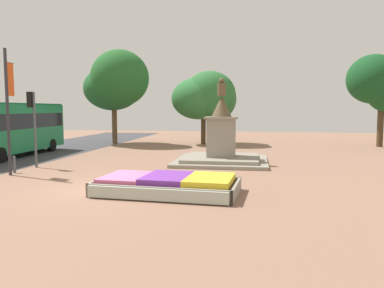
% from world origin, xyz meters
% --- Properties ---
extents(ground_plane, '(74.27, 74.27, 0.00)m').
position_xyz_m(ground_plane, '(0.00, 0.00, 0.00)').
color(ground_plane, '#8C6651').
extents(flower_planter, '(5.28, 3.03, 0.67)m').
position_xyz_m(flower_planter, '(2.61, -0.35, 0.31)').
color(flower_planter, '#38281C').
rests_on(flower_planter, ground_plane).
extents(statue_monument, '(5.15, 5.15, 4.79)m').
position_xyz_m(statue_monument, '(3.87, 7.80, 1.02)').
color(statue_monument, gray).
rests_on(statue_monument, ground_plane).
extents(traffic_light_mid_block, '(0.42, 0.31, 3.94)m').
position_xyz_m(traffic_light_mid_block, '(-5.67, 4.49, 2.74)').
color(traffic_light_mid_block, '#4C5156').
rests_on(traffic_light_mid_block, ground_plane).
extents(banner_pole, '(0.14, 0.68, 5.78)m').
position_xyz_m(banner_pole, '(-5.45, 2.22, 3.07)').
color(banner_pole, '#2D2D33').
rests_on(banner_pole, ground_plane).
extents(city_bus, '(2.89, 10.10, 3.43)m').
position_xyz_m(city_bus, '(-9.67, 8.25, 1.97)').
color(city_bus, '#197A47').
rests_on(city_bus, ground_plane).
extents(kerb_bollard_north, '(0.14, 0.14, 0.83)m').
position_xyz_m(kerb_bollard_north, '(-5.64, 2.78, 0.44)').
color(kerb_bollard_north, '#4C5156').
rests_on(kerb_bollard_north, ground_plane).
extents(park_tree_far_left, '(5.51, 5.39, 6.26)m').
position_xyz_m(park_tree_far_left, '(1.67, 18.88, 4.04)').
color(park_tree_far_left, '#4C3823').
rests_on(park_tree_far_left, ground_plane).
extents(park_tree_behind_statue, '(5.98, 6.01, 8.03)m').
position_xyz_m(park_tree_behind_statue, '(-6.10, 17.72, 5.23)').
color(park_tree_behind_statue, brown).
rests_on(park_tree_behind_statue, ground_plane).
extents(park_tree_far_right, '(5.31, 4.57, 7.30)m').
position_xyz_m(park_tree_far_right, '(15.64, 18.35, 4.95)').
color(park_tree_far_right, '#4C3823').
rests_on(park_tree_far_right, ground_plane).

